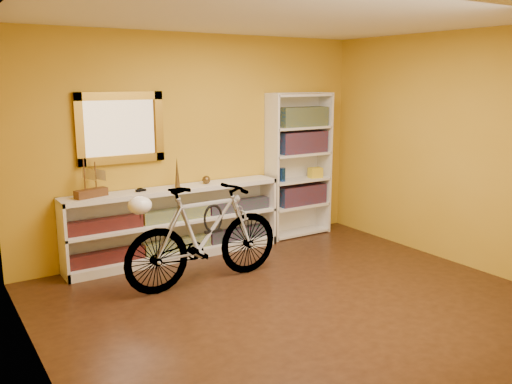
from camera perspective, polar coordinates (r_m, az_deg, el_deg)
floor at (r=5.19m, az=4.26°, el=-11.74°), size 4.50×4.00×0.01m
ceiling at (r=4.79m, az=4.76°, el=18.24°), size 4.50×4.00×0.01m
back_wall at (r=6.51m, az=-6.23°, el=5.01°), size 4.50×0.01×2.60m
left_wall at (r=3.92m, az=-22.86°, el=-0.44°), size 0.01×4.00×2.60m
right_wall at (r=6.42m, az=20.81°, el=4.21°), size 0.01×4.00×2.60m
gilt_mirror at (r=6.09m, az=-14.18°, el=6.61°), size 0.98×0.06×0.78m
wall_socket at (r=7.14m, az=0.52°, el=-2.90°), size 0.09×0.02×0.09m
console_unit at (r=6.35m, az=-8.47°, el=-3.29°), size 2.60×0.35×0.85m
cd_row_lower at (r=6.40m, az=-8.32°, el=-5.53°), size 2.50×0.13×0.14m
cd_row_upper at (r=6.30m, az=-8.42°, el=-2.36°), size 2.50×0.13×0.14m
model_ship at (r=5.89m, az=-17.19°, el=1.44°), size 0.37×0.22×0.42m
toy_car at (r=6.10m, az=-12.11°, el=0.07°), size 0.00×0.00×0.00m
bronze_ornament at (r=6.23m, az=-8.38°, el=2.10°), size 0.06×0.06×0.35m
decorative_orb at (r=6.41m, az=-5.30°, el=1.30°), size 0.10×0.10×0.10m
bookcase at (r=7.16m, az=4.57°, el=2.84°), size 0.90×0.30×1.90m
book_row_a at (r=7.27m, az=4.83°, el=-0.28°), size 0.70×0.22×0.26m
book_row_b at (r=7.15m, az=4.93°, el=5.29°), size 0.70×0.22×0.28m
book_row_c at (r=7.12m, az=4.98°, el=7.96°), size 0.70×0.22×0.25m
travel_mug at (r=7.00m, az=2.82°, el=1.85°), size 0.08×0.08×0.18m
red_tin at (r=7.00m, az=3.19°, el=7.66°), size 0.19×0.19×0.19m
yellow_bag at (r=7.30m, az=6.31°, el=2.05°), size 0.19×0.14×0.14m
bicycle at (r=5.51m, az=-5.49°, el=-4.51°), size 0.49×1.78×1.04m
helmet at (r=5.14m, az=-12.24°, el=-1.38°), size 0.23×0.22×0.17m
u_lock at (r=5.52m, az=-4.57°, el=-2.79°), size 0.22×0.02×0.22m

